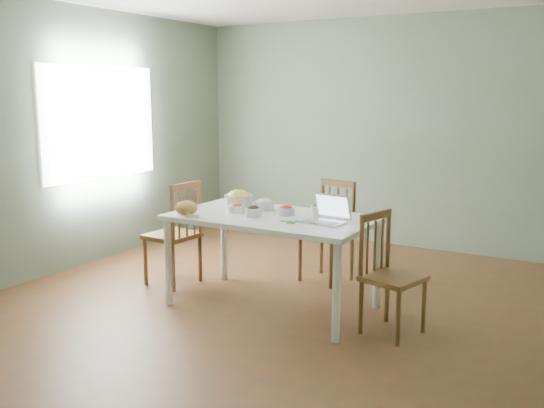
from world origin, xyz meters
The scene contains 20 objects.
floor centered at (0.00, 0.00, 0.00)m, with size 5.00×5.00×0.00m, color #4C3320.
wall_back centered at (0.00, 2.50, 1.35)m, with size 5.00×0.00×2.70m, color slate.
wall_front centered at (0.00, -2.50, 1.35)m, with size 5.00×0.00×2.70m, color slate.
wall_left centered at (-2.50, 0.00, 1.35)m, with size 0.00×5.00×2.70m, color slate.
window_left centered at (-2.48, 0.30, 1.50)m, with size 0.04×1.60×1.20m, color white.
dining_table centered at (-0.10, -0.12, 0.40)m, with size 1.70×0.96×0.80m, color white, non-canonical shape.
chair_far centered at (-0.01, 0.77, 0.49)m, with size 0.43×0.41×0.97m, color #4B3419, non-canonical shape.
chair_left centered at (-1.24, -0.05, 0.50)m, with size 0.44×0.42×1.00m, color #4B3419, non-canonical shape.
chair_right centered at (0.99, -0.18, 0.46)m, with size 0.41×0.39×0.92m, color #4B3419, non-canonical shape.
bread_boule centered at (-0.73, -0.47, 0.86)m, with size 0.19×0.19×0.12m, color tan.
butter_stick centered at (-0.61, -0.54, 0.81)m, with size 0.11×0.03×0.03m, color beige.
bowl_squash centered at (-0.56, 0.07, 0.87)m, with size 0.26×0.26×0.15m, color #F3D567, non-canonical shape.
bowl_carrot centered at (-0.44, -0.15, 0.84)m, with size 0.14×0.14×0.08m, color #E75900, non-canonical shape.
bowl_onion centered at (-0.30, 0.08, 0.85)m, with size 0.18×0.18×0.10m, color #F0E4CC, non-canonical shape.
bowl_mushroom centered at (-0.22, -0.23, 0.84)m, with size 0.14×0.14×0.09m, color black, non-canonical shape.
bowl_redpep centered at (-0.01, -0.04, 0.84)m, with size 0.14×0.14×0.08m, color #AE3012, non-canonical shape.
bowl_broccoli centered at (0.21, 0.16, 0.84)m, with size 0.15×0.15×0.10m, color #0B420E, non-canonical shape.
flatbread centered at (0.28, 0.23, 0.81)m, with size 0.22×0.22×0.02m, color tan.
basil_bunch centered at (0.15, -0.28, 0.81)m, with size 0.19×0.19×0.02m, color #257A2A, non-canonical shape.
laptop centered at (0.40, -0.17, 0.90)m, with size 0.32×0.28×0.21m, color silver, non-canonical shape.
Camera 1 is at (2.40, -4.39, 1.80)m, focal length 39.62 mm.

